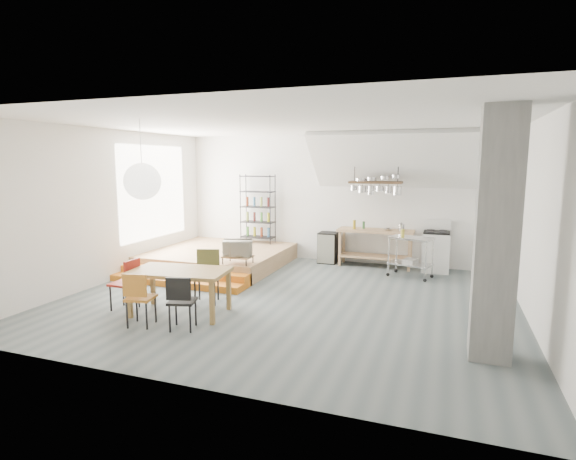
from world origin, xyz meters
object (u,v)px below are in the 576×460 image
at_px(stove, 436,251).
at_px(mini_fridge, 328,248).
at_px(rolling_cart, 411,251).
at_px(dining_table, 180,275).

xyz_separation_m(stove, mini_fridge, (-2.58, 0.04, -0.09)).
bearing_deg(mini_fridge, rolling_cart, -21.20).
xyz_separation_m(rolling_cart, mini_fridge, (-2.07, 0.80, -0.19)).
bearing_deg(stove, mini_fridge, 179.03).
bearing_deg(dining_table, mini_fridge, 66.48).
xyz_separation_m(stove, rolling_cart, (-0.51, -0.76, 0.10)).
xyz_separation_m(dining_table, rolling_cart, (3.41, 3.79, -0.09)).
relative_size(rolling_cart, mini_fridge, 1.30).
distance_m(stove, rolling_cart, 0.92).
relative_size(stove, dining_table, 0.70).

